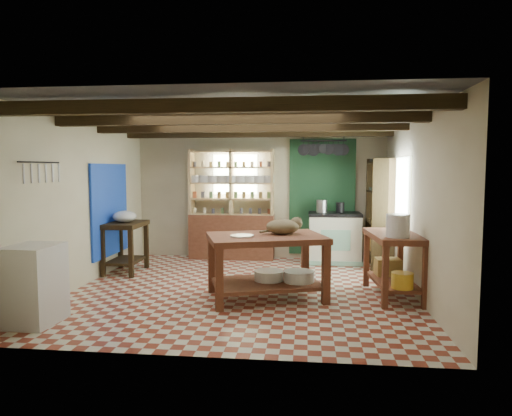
# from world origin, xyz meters

# --- Properties ---
(floor) EXTENTS (5.00, 5.00, 0.02)m
(floor) POSITION_xyz_m (0.00, 0.00, -0.01)
(floor) COLOR maroon
(floor) RESTS_ON ground
(ceiling) EXTENTS (5.00, 5.00, 0.02)m
(ceiling) POSITION_xyz_m (0.00, 0.00, 2.60)
(ceiling) COLOR #47484C
(ceiling) RESTS_ON wall_back
(wall_back) EXTENTS (5.00, 0.04, 2.60)m
(wall_back) POSITION_xyz_m (0.00, 2.50, 1.30)
(wall_back) COLOR beige
(wall_back) RESTS_ON floor
(wall_front) EXTENTS (5.00, 0.04, 2.60)m
(wall_front) POSITION_xyz_m (0.00, -2.50, 1.30)
(wall_front) COLOR beige
(wall_front) RESTS_ON floor
(wall_left) EXTENTS (0.04, 5.00, 2.60)m
(wall_left) POSITION_xyz_m (-2.50, 0.00, 1.30)
(wall_left) COLOR beige
(wall_left) RESTS_ON floor
(wall_right) EXTENTS (0.04, 5.00, 2.60)m
(wall_right) POSITION_xyz_m (2.50, 0.00, 1.30)
(wall_right) COLOR beige
(wall_right) RESTS_ON floor
(ceiling_beams) EXTENTS (5.00, 3.80, 0.15)m
(ceiling_beams) POSITION_xyz_m (0.00, 0.00, 2.48)
(ceiling_beams) COLOR black
(ceiling_beams) RESTS_ON ceiling
(blue_wall_patch) EXTENTS (0.04, 1.40, 1.60)m
(blue_wall_patch) POSITION_xyz_m (-2.47, 0.90, 1.10)
(blue_wall_patch) COLOR blue
(blue_wall_patch) RESTS_ON wall_left
(green_wall_patch) EXTENTS (1.30, 0.04, 2.30)m
(green_wall_patch) POSITION_xyz_m (1.25, 2.47, 1.25)
(green_wall_patch) COLOR #1B4327
(green_wall_patch) RESTS_ON wall_back
(window_back) EXTENTS (0.90, 0.02, 0.80)m
(window_back) POSITION_xyz_m (-0.50, 2.48, 1.70)
(window_back) COLOR white
(window_back) RESTS_ON wall_back
(window_right) EXTENTS (0.02, 1.30, 1.20)m
(window_right) POSITION_xyz_m (2.48, 1.00, 1.40)
(window_right) COLOR white
(window_right) RESTS_ON wall_right
(utensil_rail) EXTENTS (0.06, 0.90, 0.28)m
(utensil_rail) POSITION_xyz_m (-2.44, -1.20, 1.78)
(utensil_rail) COLOR black
(utensil_rail) RESTS_ON wall_left
(pot_rack) EXTENTS (0.86, 0.12, 0.36)m
(pot_rack) POSITION_xyz_m (1.25, 2.05, 2.18)
(pot_rack) COLOR black
(pot_rack) RESTS_ON ceiling
(shelving_unit) EXTENTS (1.70, 0.34, 2.20)m
(shelving_unit) POSITION_xyz_m (-0.55, 2.31, 1.10)
(shelving_unit) COLOR tan
(shelving_unit) RESTS_ON floor
(tall_rack) EXTENTS (0.40, 0.86, 2.00)m
(tall_rack) POSITION_xyz_m (2.28, 1.80, 1.00)
(tall_rack) COLOR black
(tall_rack) RESTS_ON floor
(work_table) EXTENTS (1.82, 1.49, 0.89)m
(work_table) POSITION_xyz_m (0.39, -0.42, 0.45)
(work_table) COLOR brown
(work_table) RESTS_ON floor
(stove) EXTENTS (1.00, 0.68, 0.97)m
(stove) POSITION_xyz_m (1.49, 2.15, 0.49)
(stove) COLOR silver
(stove) RESTS_ON floor
(prep_table) EXTENTS (0.61, 0.88, 0.89)m
(prep_table) POSITION_xyz_m (-2.20, 0.89, 0.44)
(prep_table) COLOR black
(prep_table) RESTS_ON floor
(white_cabinet) EXTENTS (0.54, 0.64, 0.93)m
(white_cabinet) POSITION_xyz_m (-2.22, -1.76, 0.46)
(white_cabinet) COLOR silver
(white_cabinet) RESTS_ON floor
(right_counter) EXTENTS (0.74, 1.32, 0.91)m
(right_counter) POSITION_xyz_m (2.18, -0.15, 0.45)
(right_counter) COLOR brown
(right_counter) RESTS_ON floor
(cat) EXTENTS (0.58, 0.53, 0.21)m
(cat) POSITION_xyz_m (0.61, -0.29, 1.00)
(cat) COLOR olive
(cat) RESTS_ON work_table
(steel_tray) EXTENTS (0.41, 0.41, 0.02)m
(steel_tray) POSITION_xyz_m (0.07, -0.57, 0.90)
(steel_tray) COLOR #AAAAB2
(steel_tray) RESTS_ON work_table
(basin_large) EXTENTS (0.52, 0.52, 0.14)m
(basin_large) POSITION_xyz_m (0.42, -0.36, 0.31)
(basin_large) COLOR silver
(basin_large) RESTS_ON work_table
(basin_small) EXTENTS (0.54, 0.54, 0.15)m
(basin_small) POSITION_xyz_m (0.85, -0.37, 0.31)
(basin_small) COLOR silver
(basin_small) RESTS_ON work_table
(kettle_left) EXTENTS (0.21, 0.21, 0.24)m
(kettle_left) POSITION_xyz_m (1.24, 2.15, 1.09)
(kettle_left) COLOR #AAAAB2
(kettle_left) RESTS_ON stove
(kettle_right) EXTENTS (0.16, 0.16, 0.20)m
(kettle_right) POSITION_xyz_m (1.59, 2.15, 1.07)
(kettle_right) COLOR black
(kettle_right) RESTS_ON stove
(enamel_bowl) EXTENTS (0.41, 0.41, 0.20)m
(enamel_bowl) POSITION_xyz_m (-2.20, 0.89, 0.99)
(enamel_bowl) COLOR silver
(enamel_bowl) RESTS_ON prep_table
(white_bucket) EXTENTS (0.33, 0.33, 0.31)m
(white_bucket) POSITION_xyz_m (2.16, -0.50, 1.06)
(white_bucket) COLOR silver
(white_bucket) RESTS_ON right_counter
(wicker_basket) EXTENTS (0.38, 0.31, 0.25)m
(wicker_basket) POSITION_xyz_m (2.16, 0.15, 0.37)
(wicker_basket) COLOR #A58442
(wicker_basket) RESTS_ON right_counter
(yellow_tub) EXTENTS (0.31, 0.31, 0.21)m
(yellow_tub) POSITION_xyz_m (2.22, -0.60, 0.35)
(yellow_tub) COLOR gold
(yellow_tub) RESTS_ON right_counter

